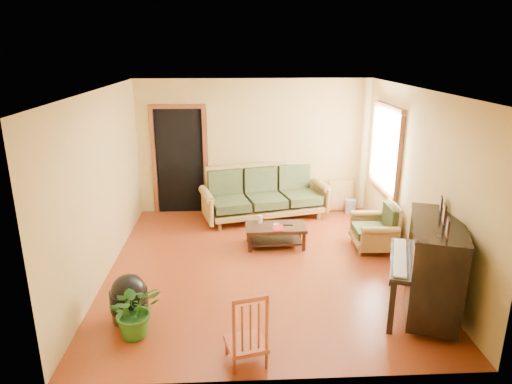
{
  "coord_description": "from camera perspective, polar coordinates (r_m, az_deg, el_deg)",
  "views": [
    {
      "loc": [
        -0.4,
        -6.23,
        3.13
      ],
      "look_at": [
        -0.08,
        0.2,
        1.1
      ],
      "focal_mm": 32.0,
      "sensor_mm": 36.0,
      "label": 1
    }
  ],
  "objects": [
    {
      "name": "floor",
      "position": [
        6.98,
        0.71,
        -9.13
      ],
      "size": [
        5.0,
        5.0,
        0.0
      ],
      "primitive_type": "plane",
      "color": "#65220D",
      "rests_on": "ground"
    },
    {
      "name": "doorway",
      "position": [
        9.02,
        -9.51,
        3.77
      ],
      "size": [
        1.08,
        0.16,
        2.05
      ],
      "primitive_type": "cube",
      "color": "black",
      "rests_on": "floor"
    },
    {
      "name": "window",
      "position": [
        8.13,
        15.96,
        5.27
      ],
      "size": [
        0.12,
        1.36,
        1.46
      ],
      "primitive_type": "cube",
      "color": "white",
      "rests_on": "right_wall"
    },
    {
      "name": "sofa",
      "position": [
        8.65,
        1.16,
        -0.19
      ],
      "size": [
        2.51,
        1.52,
        1.0
      ],
      "primitive_type": "cube",
      "rotation": [
        0.0,
        0.0,
        0.24
      ],
      "color": "olive",
      "rests_on": "floor"
    },
    {
      "name": "coffee_table",
      "position": [
        7.56,
        2.43,
        -5.5
      ],
      "size": [
        0.99,
        0.55,
        0.36
      ],
      "primitive_type": "cube",
      "rotation": [
        0.0,
        0.0,
        0.02
      ],
      "color": "black",
      "rests_on": "floor"
    },
    {
      "name": "armchair",
      "position": [
        7.63,
        14.5,
        -4.13
      ],
      "size": [
        0.77,
        0.8,
        0.78
      ],
      "primitive_type": "cube",
      "rotation": [
        0.0,
        0.0,
        -0.03
      ],
      "color": "olive",
      "rests_on": "floor"
    },
    {
      "name": "piano",
      "position": [
        5.95,
        21.25,
        -8.96
      ],
      "size": [
        1.21,
        1.55,
        1.2
      ],
      "primitive_type": "cube",
      "rotation": [
        0.0,
        0.0,
        -0.34
      ],
      "color": "black",
      "rests_on": "floor"
    },
    {
      "name": "footstool",
      "position": [
        5.83,
        -15.55,
        -13.2
      ],
      "size": [
        0.47,
        0.47,
        0.43
      ],
      "primitive_type": "cylinder",
      "rotation": [
        0.0,
        0.0,
        -0.04
      ],
      "color": "black",
      "rests_on": "floor"
    },
    {
      "name": "red_chair",
      "position": [
        4.86,
        -1.27,
        -16.4
      ],
      "size": [
        0.49,
        0.51,
        0.84
      ],
      "primitive_type": "cube",
      "rotation": [
        0.0,
        0.0,
        0.25
      ],
      "color": "#8F391A",
      "rests_on": "floor"
    },
    {
      "name": "leaning_frame",
      "position": [
        9.29,
        10.58,
        -0.38
      ],
      "size": [
        0.49,
        0.14,
        0.65
      ],
      "primitive_type": "cube",
      "rotation": [
        0.0,
        0.0,
        0.06
      ],
      "color": "#AF833A",
      "rests_on": "floor"
    },
    {
      "name": "ceramic_crock",
      "position": [
        9.25,
        11.71,
        -1.76
      ],
      "size": [
        0.28,
        0.28,
        0.27
      ],
      "primitive_type": "cylinder",
      "rotation": [
        0.0,
        0.0,
        -0.37
      ],
      "color": "#3651A3",
      "rests_on": "floor"
    },
    {
      "name": "potted_plant",
      "position": [
        5.47,
        -14.86,
        -14.02
      ],
      "size": [
        0.74,
        0.7,
        0.65
      ],
      "primitive_type": "imported",
      "rotation": [
        0.0,
        0.0,
        0.4
      ],
      "color": "#245D1A",
      "rests_on": "floor"
    },
    {
      "name": "book",
      "position": [
        7.35,
        2.07,
        -4.6
      ],
      "size": [
        0.19,
        0.25,
        0.02
      ],
      "primitive_type": "imported",
      "rotation": [
        0.0,
        0.0,
        0.06
      ],
      "color": "#A71616",
      "rests_on": "coffee_table"
    },
    {
      "name": "candle",
      "position": [
        7.6,
        0.53,
        -3.38
      ],
      "size": [
        0.1,
        0.1,
        0.13
      ],
      "primitive_type": "cylinder",
      "rotation": [
        0.0,
        0.0,
        -0.39
      ],
      "color": "silver",
      "rests_on": "coffee_table"
    },
    {
      "name": "glass_jar",
      "position": [
        7.42,
        2.55,
        -4.22
      ],
      "size": [
        0.11,
        0.11,
        0.06
      ],
      "primitive_type": "cylinder",
      "rotation": [
        0.0,
        0.0,
        -0.22
      ],
      "color": "silver",
      "rests_on": "coffee_table"
    },
    {
      "name": "remote",
      "position": [
        7.52,
        4.06,
        -4.12
      ],
      "size": [
        0.16,
        0.07,
        0.02
      ],
      "primitive_type": "cube",
      "rotation": [
        0.0,
        0.0,
        -0.17
      ],
      "color": "black",
      "rests_on": "coffee_table"
    }
  ]
}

